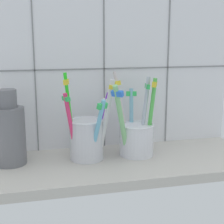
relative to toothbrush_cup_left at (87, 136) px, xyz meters
The scene contains 5 objects.
counter_slab 8.74cm from the toothbrush_cup_left, 25.78° to the right, with size 64.00×22.00×2.00cm, color #BCB7AD.
tile_wall_back 18.78cm from the toothbrush_cup_left, 59.05° to the left, with size 64.00×2.20×45.00cm.
toothbrush_cup_left is the anchor object (origin of this frame).
toothbrush_cup_right 11.21cm from the toothbrush_cup_left, ahead, with size 11.68×11.20×18.72cm.
ceramic_vase 16.45cm from the toothbrush_cup_left, behind, with size 6.71×6.71×15.91cm.
Camera 1 is at (-16.86, -68.33, 28.53)cm, focal length 55.03 mm.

